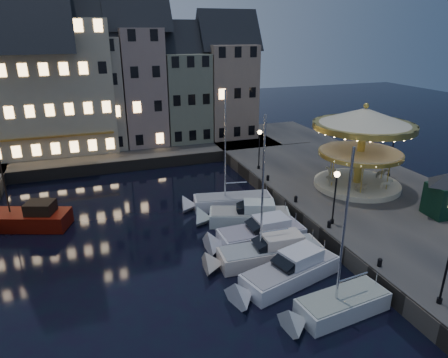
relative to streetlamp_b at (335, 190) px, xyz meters
name	(u,v)px	position (x,y,z in m)	size (l,w,h in m)	color
ground	(249,262)	(-7.20, -1.00, -4.02)	(160.00, 160.00, 0.00)	black
quay_east	(363,195)	(6.80, 5.00, -3.37)	(16.00, 56.00, 1.30)	#474442
quay_north	(102,154)	(-15.20, 27.00, -3.37)	(44.00, 12.00, 1.30)	#474442
quaywall_e	(286,207)	(-1.20, 5.00, -3.37)	(0.15, 44.00, 1.30)	#47423A
quaywall_n	(124,167)	(-13.20, 21.00, -3.37)	(48.00, 0.15, 1.30)	#47423A
streetlamp_b	(335,190)	(0.00, 0.00, 0.00)	(0.44, 0.44, 4.17)	black
streetlamp_c	(259,144)	(0.00, 13.50, 0.00)	(0.44, 0.44, 4.17)	black
streetlamp_d	(392,150)	(11.30, 7.00, 0.00)	(0.44, 0.44, 4.17)	black
bollard_a	(380,262)	(-0.60, -6.00, -2.41)	(0.30, 0.30, 0.57)	black
bollard_b	(329,224)	(-0.60, -0.50, -2.41)	(0.30, 0.30, 0.57)	black
bollard_c	(296,199)	(-0.60, 4.50, -2.41)	(0.30, 0.30, 0.57)	black
bollard_d	(268,177)	(-0.60, 10.00, -2.41)	(0.30, 0.30, 0.57)	black
townhouse_nb	(40,92)	(-21.25, 29.00, 4.26)	(6.16, 8.00, 13.80)	slate
townhouse_nc	(94,85)	(-15.20, 29.00, 4.76)	(6.82, 8.00, 14.80)	#9F927E
townhouse_nd	(141,79)	(-9.45, 29.00, 5.26)	(5.50, 8.00, 15.80)	gray
townhouse_ne	(184,89)	(-4.00, 29.00, 3.76)	(6.16, 8.00, 12.80)	slate
townhouse_nf	(227,83)	(2.05, 29.00, 4.26)	(6.82, 8.00, 13.80)	gray
hotel_corner	(38,78)	(-21.20, 29.00, 5.76)	(17.60, 9.00, 16.80)	#C5B795
motorboat_a	(334,307)	(-4.88, -7.64, -3.48)	(6.46, 2.66, 10.63)	silver
motorboat_b	(286,274)	(-5.96, -3.96, -3.38)	(7.82, 4.09, 2.15)	silver
motorboat_c	(264,253)	(-6.21, -1.31, -3.34)	(8.20, 2.52, 10.87)	beige
motorboat_d	(256,235)	(-5.67, 1.29, -3.38)	(7.48, 2.55, 2.15)	silver
motorboat_e	(244,216)	(-5.29, 4.59, -3.38)	(7.51, 4.46, 2.15)	silver
motorboat_f	(226,202)	(-5.61, 8.04, -3.49)	(8.00, 3.33, 10.57)	white
red_fishing_boat	(26,219)	(-22.17, 9.91, -3.32)	(7.52, 4.75, 5.83)	#6C1006
carousel	(363,133)	(6.49, 5.70, 2.43)	(8.94, 8.94, 7.82)	beige
ticket_kiosk	(445,187)	(8.85, -1.64, -0.34)	(3.42, 3.42, 4.00)	black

